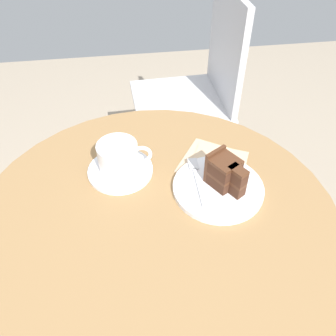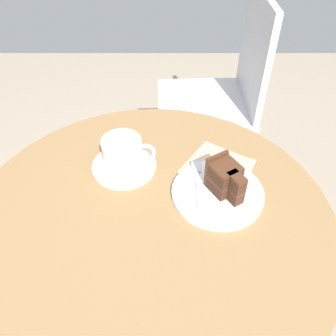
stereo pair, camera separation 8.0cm
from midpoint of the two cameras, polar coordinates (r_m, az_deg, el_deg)
name	(u,v)px [view 2 (the right image)]	position (r m, az deg, el deg)	size (l,w,h in m)	color
cafe_table	(150,245)	(0.85, -0.11, -12.34)	(0.78, 0.78, 0.70)	olive
saucer	(123,166)	(0.85, -4.57, 0.19)	(0.15, 0.15, 0.01)	white
coffee_cup	(122,152)	(0.83, -4.71, 2.42)	(0.13, 0.09, 0.07)	white
teaspoon	(143,168)	(0.84, -1.28, -0.05)	(0.03, 0.09, 0.00)	silver
cake_plate	(217,193)	(0.80, 10.62, -4.08)	(0.20, 0.20, 0.01)	white
cake_slice	(224,178)	(0.78, 11.86, -1.73)	(0.08, 0.10, 0.08)	#422619
fork	(196,178)	(0.81, 7.32, -1.75)	(0.02, 0.15, 0.00)	silver
napkin	(218,168)	(0.87, 10.72, -0.06)	(0.20, 0.19, 0.00)	tan
cafe_chair	(225,88)	(1.48, 10.68, 12.49)	(0.39, 0.39, 0.89)	#BCBCC1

